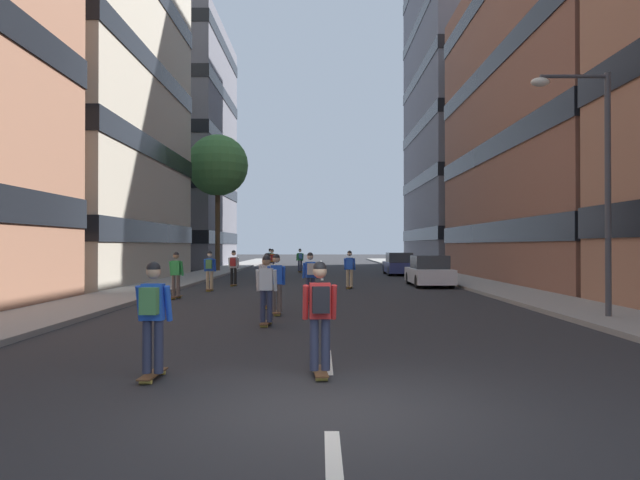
{
  "coord_description": "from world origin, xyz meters",
  "views": [
    {
      "loc": [
        -0.13,
        -7.41,
        2.03
      ],
      "look_at": [
        0.0,
        28.33,
        2.34
      ],
      "focal_mm": 33.55,
      "sensor_mm": 36.0,
      "label": 1
    }
  ],
  "objects_px": {
    "skater_5": "(298,259)",
    "skater_8": "(265,278)",
    "skater_9": "(264,287)",
    "skater_12": "(274,281)",
    "skater_0": "(318,311)",
    "skater_3": "(231,266)",
    "skater_11": "(270,260)",
    "skater_6": "(308,274)",
    "skater_10": "(347,267)",
    "skater_1": "(174,273)",
    "parked_car_mid": "(397,265)",
    "street_tree_near": "(215,166)",
    "skater_4": "(150,312)",
    "streetlamp_right": "(591,166)",
    "parked_car_near": "(427,272)",
    "skater_7": "(207,268)",
    "skater_2": "(268,258)"
  },
  "relations": [
    {
      "from": "skater_4",
      "to": "skater_8",
      "type": "bearing_deg",
      "value": 85.35
    },
    {
      "from": "skater_10",
      "to": "skater_11",
      "type": "xyz_separation_m",
      "value": [
        -4.62,
        12.33,
        0.03
      ]
    },
    {
      "from": "skater_6",
      "to": "skater_7",
      "type": "bearing_deg",
      "value": 130.11
    },
    {
      "from": "skater_8",
      "to": "skater_0",
      "type": "bearing_deg",
      "value": -80.35
    },
    {
      "from": "streetlamp_right",
      "to": "skater_4",
      "type": "bearing_deg",
      "value": -145.02
    },
    {
      "from": "parked_car_mid",
      "to": "street_tree_near",
      "type": "relative_size",
      "value": 0.43
    },
    {
      "from": "skater_11",
      "to": "skater_12",
      "type": "xyz_separation_m",
      "value": [
        1.97,
        -22.91,
        -0.03
      ]
    },
    {
      "from": "streetlamp_right",
      "to": "parked_car_near",
      "type": "bearing_deg",
      "value": 98.07
    },
    {
      "from": "skater_3",
      "to": "skater_5",
      "type": "relative_size",
      "value": 1.0
    },
    {
      "from": "skater_5",
      "to": "skater_12",
      "type": "relative_size",
      "value": 1.0
    },
    {
      "from": "skater_2",
      "to": "skater_5",
      "type": "xyz_separation_m",
      "value": [
        2.39,
        -1.77,
        0.0
      ]
    },
    {
      "from": "skater_4",
      "to": "skater_12",
      "type": "distance_m",
      "value": 8.44
    },
    {
      "from": "skater_10",
      "to": "skater_12",
      "type": "height_order",
      "value": "same"
    },
    {
      "from": "skater_10",
      "to": "skater_1",
      "type": "bearing_deg",
      "value": -142.02
    },
    {
      "from": "parked_car_mid",
      "to": "skater_1",
      "type": "xyz_separation_m",
      "value": [
        -10.85,
        -18.16,
        0.29
      ]
    },
    {
      "from": "street_tree_near",
      "to": "skater_7",
      "type": "xyz_separation_m",
      "value": [
        2.84,
        -18.55,
        -6.99
      ]
    },
    {
      "from": "skater_1",
      "to": "skater_7",
      "type": "relative_size",
      "value": 1.0
    },
    {
      "from": "skater_6",
      "to": "skater_11",
      "type": "xyz_separation_m",
      "value": [
        -2.9,
        19.35,
        0.0
      ]
    },
    {
      "from": "parked_car_mid",
      "to": "skater_12",
      "type": "relative_size",
      "value": 2.47
    },
    {
      "from": "skater_11",
      "to": "skater_1",
      "type": "bearing_deg",
      "value": -97.15
    },
    {
      "from": "skater_0",
      "to": "skater_3",
      "type": "height_order",
      "value": "same"
    },
    {
      "from": "skater_12",
      "to": "skater_2",
      "type": "bearing_deg",
      "value": 95.15
    },
    {
      "from": "skater_11",
      "to": "streetlamp_right",
      "type": "bearing_deg",
      "value": -66.58
    },
    {
      "from": "skater_5",
      "to": "skater_8",
      "type": "bearing_deg",
      "value": -90.49
    },
    {
      "from": "skater_0",
      "to": "skater_9",
      "type": "relative_size",
      "value": 1.0
    },
    {
      "from": "streetlamp_right",
      "to": "skater_9",
      "type": "distance_m",
      "value": 9.27
    },
    {
      "from": "parked_car_mid",
      "to": "skater_0",
      "type": "distance_m",
      "value": 32.0
    },
    {
      "from": "skater_9",
      "to": "skater_12",
      "type": "height_order",
      "value": "same"
    },
    {
      "from": "skater_12",
      "to": "street_tree_near",
      "type": "bearing_deg",
      "value": 103.17
    },
    {
      "from": "skater_3",
      "to": "skater_6",
      "type": "xyz_separation_m",
      "value": [
        3.95,
        -8.69,
        0.0
      ]
    },
    {
      "from": "skater_0",
      "to": "skater_6",
      "type": "height_order",
      "value": "same"
    },
    {
      "from": "parked_car_mid",
      "to": "skater_7",
      "type": "distance_m",
      "value": 17.73
    },
    {
      "from": "skater_0",
      "to": "parked_car_mid",
      "type": "bearing_deg",
      "value": 80.3
    },
    {
      "from": "skater_0",
      "to": "skater_4",
      "type": "xyz_separation_m",
      "value": [
        -2.53,
        -0.2,
        0.0
      ]
    },
    {
      "from": "skater_8",
      "to": "skater_11",
      "type": "bearing_deg",
      "value": 94.18
    },
    {
      "from": "skater_3",
      "to": "skater_11",
      "type": "relative_size",
      "value": 1.0
    },
    {
      "from": "skater_6",
      "to": "skater_10",
      "type": "relative_size",
      "value": 1.0
    },
    {
      "from": "skater_9",
      "to": "skater_11",
      "type": "relative_size",
      "value": 1.0
    },
    {
      "from": "skater_1",
      "to": "skater_8",
      "type": "height_order",
      "value": "same"
    },
    {
      "from": "skater_6",
      "to": "skater_0",
      "type": "bearing_deg",
      "value": -88.35
    },
    {
      "from": "streetlamp_right",
      "to": "skater_6",
      "type": "relative_size",
      "value": 3.65
    },
    {
      "from": "parked_car_mid",
      "to": "parked_car_near",
      "type": "bearing_deg",
      "value": -90.0
    },
    {
      "from": "parked_car_near",
      "to": "skater_9",
      "type": "relative_size",
      "value": 2.47
    },
    {
      "from": "skater_1",
      "to": "skater_2",
      "type": "distance_m",
      "value": 23.68
    },
    {
      "from": "skater_5",
      "to": "skater_10",
      "type": "distance_m",
      "value": 16.77
    },
    {
      "from": "skater_0",
      "to": "skater_10",
      "type": "distance_m",
      "value": 18.77
    },
    {
      "from": "skater_2",
      "to": "skater_4",
      "type": "height_order",
      "value": "same"
    },
    {
      "from": "skater_0",
      "to": "skater_1",
      "type": "relative_size",
      "value": 1.0
    },
    {
      "from": "skater_1",
      "to": "skater_3",
      "type": "height_order",
      "value": "same"
    },
    {
      "from": "skater_3",
      "to": "skater_11",
      "type": "height_order",
      "value": "same"
    }
  ]
}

